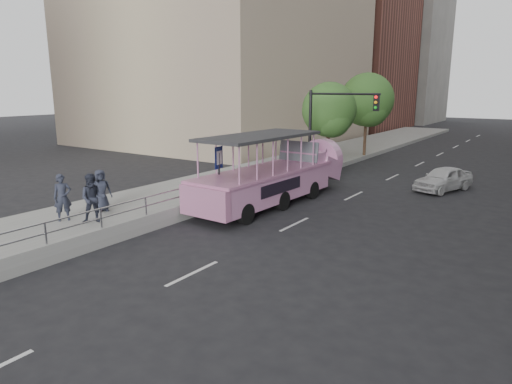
{
  "coord_description": "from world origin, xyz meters",
  "views": [
    {
      "loc": [
        9.62,
        -11.25,
        5.31
      ],
      "look_at": [
        0.22,
        2.42,
        1.52
      ],
      "focal_mm": 32.0,
      "sensor_mm": 36.0,
      "label": 1
    }
  ],
  "objects_px": {
    "pedestrian_far": "(101,190)",
    "street_tree_near": "(330,112)",
    "pedestrian_near": "(62,197)",
    "parking_sign": "(219,172)",
    "car": "(443,179)",
    "street_tree_far": "(368,102)",
    "pedestrian_mid": "(93,198)",
    "traffic_signal": "(329,121)",
    "duck_boat": "(277,177)"
  },
  "relations": [
    {
      "from": "street_tree_near",
      "to": "street_tree_far",
      "type": "distance_m",
      "value": 6.02
    },
    {
      "from": "duck_boat",
      "to": "pedestrian_near",
      "type": "height_order",
      "value": "duck_boat"
    },
    {
      "from": "street_tree_near",
      "to": "duck_boat",
      "type": "bearing_deg",
      "value": -79.34
    },
    {
      "from": "duck_boat",
      "to": "parking_sign",
      "type": "bearing_deg",
      "value": -108.39
    },
    {
      "from": "parking_sign",
      "to": "street_tree_near",
      "type": "relative_size",
      "value": 0.51
    },
    {
      "from": "parking_sign",
      "to": "duck_boat",
      "type": "bearing_deg",
      "value": 71.61
    },
    {
      "from": "pedestrian_mid",
      "to": "pedestrian_far",
      "type": "xyz_separation_m",
      "value": [
        -1.2,
        1.26,
        -0.08
      ]
    },
    {
      "from": "car",
      "to": "traffic_signal",
      "type": "height_order",
      "value": "traffic_signal"
    },
    {
      "from": "duck_boat",
      "to": "pedestrian_far",
      "type": "xyz_separation_m",
      "value": [
        -4.52,
        -6.48,
        -0.05
      ]
    },
    {
      "from": "car",
      "to": "pedestrian_mid",
      "type": "bearing_deg",
      "value": -102.17
    },
    {
      "from": "pedestrian_far",
      "to": "traffic_signal",
      "type": "bearing_deg",
      "value": 3.21
    },
    {
      "from": "pedestrian_far",
      "to": "street_tree_near",
      "type": "height_order",
      "value": "street_tree_near"
    },
    {
      "from": "car",
      "to": "pedestrian_mid",
      "type": "distance_m",
      "value": 17.51
    },
    {
      "from": "street_tree_near",
      "to": "street_tree_far",
      "type": "xyz_separation_m",
      "value": [
        0.2,
        6.0,
        0.49
      ]
    },
    {
      "from": "pedestrian_near",
      "to": "pedestrian_mid",
      "type": "bearing_deg",
      "value": -43.44
    },
    {
      "from": "duck_boat",
      "to": "car",
      "type": "xyz_separation_m",
      "value": [
        5.97,
        7.1,
        -0.59
      ]
    },
    {
      "from": "parking_sign",
      "to": "pedestrian_near",
      "type": "bearing_deg",
      "value": -124.65
    },
    {
      "from": "pedestrian_near",
      "to": "pedestrian_far",
      "type": "relative_size",
      "value": 1.04
    },
    {
      "from": "pedestrian_mid",
      "to": "street_tree_near",
      "type": "xyz_separation_m",
      "value": [
        1.6,
        16.92,
        2.57
      ]
    },
    {
      "from": "duck_boat",
      "to": "street_tree_near",
      "type": "height_order",
      "value": "street_tree_near"
    },
    {
      "from": "street_tree_far",
      "to": "pedestrian_mid",
      "type": "bearing_deg",
      "value": -94.49
    },
    {
      "from": "pedestrian_near",
      "to": "duck_boat",
      "type": "bearing_deg",
      "value": -2.95
    },
    {
      "from": "pedestrian_near",
      "to": "traffic_signal",
      "type": "relative_size",
      "value": 0.35
    },
    {
      "from": "car",
      "to": "traffic_signal",
      "type": "relative_size",
      "value": 0.72
    },
    {
      "from": "pedestrian_mid",
      "to": "parking_sign",
      "type": "xyz_separation_m",
      "value": [
        2.32,
        4.69,
        0.55
      ]
    },
    {
      "from": "pedestrian_mid",
      "to": "pedestrian_far",
      "type": "relative_size",
      "value": 1.09
    },
    {
      "from": "pedestrian_mid",
      "to": "traffic_signal",
      "type": "relative_size",
      "value": 0.37
    },
    {
      "from": "traffic_signal",
      "to": "pedestrian_mid",
      "type": "bearing_deg",
      "value": -103.33
    },
    {
      "from": "pedestrian_far",
      "to": "street_tree_near",
      "type": "distance_m",
      "value": 16.13
    },
    {
      "from": "car",
      "to": "street_tree_far",
      "type": "relative_size",
      "value": 0.58
    },
    {
      "from": "pedestrian_mid",
      "to": "traffic_signal",
      "type": "height_order",
      "value": "traffic_signal"
    },
    {
      "from": "pedestrian_mid",
      "to": "pedestrian_far",
      "type": "distance_m",
      "value": 1.74
    },
    {
      "from": "parking_sign",
      "to": "car",
      "type": "bearing_deg",
      "value": 55.48
    },
    {
      "from": "duck_boat",
      "to": "pedestrian_mid",
      "type": "height_order",
      "value": "duck_boat"
    },
    {
      "from": "traffic_signal",
      "to": "street_tree_near",
      "type": "distance_m",
      "value": 3.8
    },
    {
      "from": "pedestrian_near",
      "to": "pedestrian_mid",
      "type": "relative_size",
      "value": 0.96
    },
    {
      "from": "car",
      "to": "street_tree_near",
      "type": "height_order",
      "value": "street_tree_near"
    },
    {
      "from": "duck_boat",
      "to": "pedestrian_near",
      "type": "bearing_deg",
      "value": -119.16
    },
    {
      "from": "street_tree_far",
      "to": "parking_sign",
      "type": "bearing_deg",
      "value": -88.37
    },
    {
      "from": "duck_boat",
      "to": "car",
      "type": "relative_size",
      "value": 2.69
    },
    {
      "from": "parking_sign",
      "to": "street_tree_far",
      "type": "relative_size",
      "value": 0.45
    },
    {
      "from": "pedestrian_far",
      "to": "street_tree_near",
      "type": "bearing_deg",
      "value": 12.84
    },
    {
      "from": "pedestrian_far",
      "to": "street_tree_far",
      "type": "distance_m",
      "value": 22.09
    },
    {
      "from": "car",
      "to": "pedestrian_near",
      "type": "xyz_separation_m",
      "value": [
        -10.54,
        -15.29,
        0.58
      ]
    },
    {
      "from": "pedestrian_near",
      "to": "parking_sign",
      "type": "xyz_separation_m",
      "value": [
        3.56,
        5.15,
        0.59
      ]
    },
    {
      "from": "parking_sign",
      "to": "street_tree_far",
      "type": "xyz_separation_m",
      "value": [
        -0.52,
        18.23,
        2.5
      ]
    },
    {
      "from": "pedestrian_mid",
      "to": "pedestrian_far",
      "type": "height_order",
      "value": "pedestrian_mid"
    },
    {
      "from": "car",
      "to": "duck_boat",
      "type": "bearing_deg",
      "value": -110.14
    },
    {
      "from": "parking_sign",
      "to": "traffic_signal",
      "type": "distance_m",
      "value": 9.01
    },
    {
      "from": "pedestrian_near",
      "to": "pedestrian_mid",
      "type": "distance_m",
      "value": 1.33
    }
  ]
}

